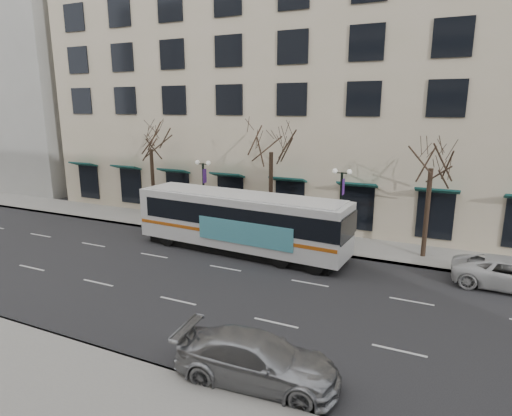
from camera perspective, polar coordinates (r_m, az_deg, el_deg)
The scene contains 12 objects.
ground at distance 22.68m, azimuth -6.97°, elevation -9.90°, with size 160.00×160.00×0.00m, color black.
sidewalk_far at distance 28.69m, azimuth 11.35°, elevation -4.85°, with size 80.00×4.00×0.15m, color gray.
building_hotel at distance 40.89m, azimuth 6.42°, elevation 17.62°, with size 40.00×20.00×24.00m, color #BEB191.
building_far_upblock at distance 62.73m, azimuth -28.04°, elevation 16.53°, with size 28.00×20.00×28.00m, color #999993.
tree_far_left at distance 33.92m, azimuth -13.92°, elevation 9.23°, with size 3.60×3.60×8.34m.
tree_far_mid at distance 28.73m, azimuth 2.04°, elevation 9.34°, with size 3.60×3.60×8.55m.
tree_far_right at distance 26.53m, azimuth 22.49°, elevation 6.96°, with size 3.60×3.60×8.06m.
lamp_post_left at distance 31.02m, azimuth -6.98°, elevation 2.17°, with size 1.22×0.45×5.21m.
lamp_post_right at distance 27.18m, azimuth 11.23°, elevation 0.41°, with size 1.22×0.45×5.21m.
city_bus at distance 26.52m, azimuth -1.94°, elevation -1.69°, with size 13.88×3.85×3.72m.
silver_car at distance 14.95m, azimuth 0.13°, elevation -19.54°, with size 2.25×5.54×1.61m, color #97999E.
white_pickup at distance 25.11m, azimuth 30.91°, elevation -7.56°, with size 2.55×5.53×1.54m, color #BABABA.
Camera 1 is at (11.20, -17.58, 8.93)m, focal length 30.00 mm.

